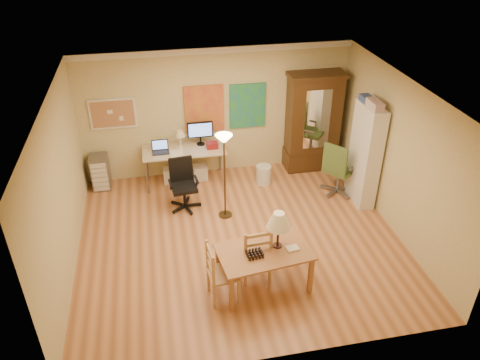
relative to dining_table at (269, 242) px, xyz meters
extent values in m
plane|color=#9E5F38|center=(-0.21, 1.16, -0.81)|extent=(5.50, 5.50, 0.00)
cube|color=white|center=(-0.21, 3.62, 1.83)|extent=(5.50, 0.08, 0.12)
cube|color=#AF7652|center=(-2.26, 3.63, 0.69)|extent=(0.90, 0.04, 0.62)
cube|color=gold|center=(-0.46, 3.63, 0.64)|extent=(0.80, 0.04, 1.00)
cube|color=teal|center=(0.44, 3.63, 0.64)|extent=(0.75, 0.04, 0.95)
cube|color=brown|center=(-0.08, -0.02, -0.15)|extent=(1.45, 0.98, 0.04)
cube|color=brown|center=(-0.65, -0.44, -0.49)|extent=(0.07, 0.07, 0.64)
cube|color=brown|center=(0.57, -0.29, -0.49)|extent=(0.07, 0.07, 0.64)
cube|color=brown|center=(-0.74, 0.24, -0.49)|extent=(0.07, 0.07, 0.64)
cube|color=brown|center=(0.49, 0.39, -0.49)|extent=(0.07, 0.07, 0.64)
cylinder|color=black|center=(0.14, 0.05, -0.12)|extent=(0.15, 0.15, 0.02)
cylinder|color=black|center=(0.14, 0.05, 0.05)|extent=(0.04, 0.04, 0.36)
cone|color=beige|center=(0.14, 0.05, 0.34)|extent=(0.36, 0.36, 0.25)
cube|color=white|center=(0.34, -0.06, -0.12)|extent=(0.20, 0.16, 0.03)
cube|color=black|center=(-0.24, -0.11, -0.09)|extent=(0.28, 0.23, 0.07)
cube|color=#B07250|center=(-0.17, 0.22, -0.34)|extent=(0.48, 0.46, 0.04)
cube|color=#B07250|center=(0.02, 0.42, -0.59)|extent=(0.04, 0.04, 0.45)
cube|color=#B07250|center=(-0.38, 0.40, -0.59)|extent=(0.04, 0.04, 0.45)
cube|color=#B07250|center=(0.04, 0.05, -0.59)|extent=(0.04, 0.04, 0.45)
cube|color=#B07250|center=(-0.35, 0.03, -0.59)|extent=(0.04, 0.04, 0.45)
cube|color=#B07250|center=(0.04, 0.05, -0.08)|extent=(0.04, 0.04, 0.52)
cube|color=#B07250|center=(-0.35, 0.03, -0.08)|extent=(0.04, 0.04, 0.52)
cube|color=#B07250|center=(-0.16, 0.04, -0.03)|extent=(0.39, 0.06, 0.05)
cube|color=#B07250|center=(-0.72, -0.14, -0.35)|extent=(0.46, 0.48, 0.04)
cube|color=#B07250|center=(-0.52, -0.32, -0.59)|extent=(0.04, 0.04, 0.44)
cube|color=#B07250|center=(-0.55, 0.07, -0.59)|extent=(0.04, 0.04, 0.44)
cube|color=#B07250|center=(-0.88, -0.35, -0.59)|extent=(0.04, 0.04, 0.44)
cube|color=#B07250|center=(-0.92, 0.03, -0.59)|extent=(0.04, 0.04, 0.44)
cube|color=#B07250|center=(-0.88, -0.35, -0.10)|extent=(0.04, 0.04, 0.51)
cube|color=#B07250|center=(-0.92, 0.03, -0.10)|extent=(0.04, 0.04, 0.51)
cube|color=#B07250|center=(-0.90, -0.16, -0.05)|extent=(0.06, 0.39, 0.05)
cylinder|color=#403119|center=(-0.34, 1.91, -0.80)|extent=(0.25, 0.25, 0.03)
cylinder|color=#403119|center=(-0.34, 1.91, 0.00)|extent=(0.03, 0.03, 1.57)
cone|color=#FFE0A5|center=(-0.34, 1.91, 0.80)|extent=(0.30, 0.30, 0.13)
cube|color=beige|center=(-0.95, 3.28, -0.06)|extent=(1.67, 0.73, 0.03)
cylinder|color=slate|center=(-1.74, 2.96, -0.45)|extent=(0.04, 0.04, 0.73)
cylinder|color=slate|center=(-0.17, 2.96, -0.45)|extent=(0.04, 0.04, 0.73)
cylinder|color=slate|center=(-1.74, 3.59, -0.45)|extent=(0.04, 0.04, 0.73)
cylinder|color=slate|center=(-0.17, 3.59, -0.45)|extent=(0.04, 0.04, 0.73)
cube|color=black|center=(-1.42, 3.23, -0.04)|extent=(0.33, 0.23, 0.02)
cube|color=black|center=(-1.42, 3.39, 0.07)|extent=(0.33, 0.06, 0.22)
cube|color=black|center=(-0.59, 3.43, 0.28)|extent=(0.52, 0.04, 0.33)
cone|color=beige|center=(-1.01, 3.38, 0.26)|extent=(0.21, 0.21, 0.13)
cube|color=white|center=(-1.11, 3.12, -0.05)|extent=(0.26, 0.33, 0.01)
cube|color=maroon|center=(-0.38, 3.23, 0.01)|extent=(0.23, 0.17, 0.13)
cube|color=white|center=(-1.27, 3.33, -0.65)|extent=(0.29, 0.25, 0.31)
cube|color=white|center=(-0.95, 3.33, -0.65)|extent=(0.29, 0.25, 0.31)
cube|color=silver|center=(-0.64, 3.33, -0.65)|extent=(0.29, 0.25, 0.31)
cylinder|color=black|center=(-1.06, 2.31, -0.57)|extent=(0.06, 0.06, 0.38)
cube|color=black|center=(-1.06, 2.31, -0.35)|extent=(0.50, 0.49, 0.07)
cube|color=black|center=(-1.08, 2.52, -0.06)|extent=(0.44, 0.09, 0.50)
cube|color=black|center=(-1.31, 2.28, -0.21)|extent=(0.07, 0.29, 0.03)
cube|color=black|center=(-0.81, 2.33, -0.21)|extent=(0.07, 0.29, 0.03)
cylinder|color=slate|center=(2.02, 2.29, -0.54)|extent=(0.07, 0.07, 0.44)
cube|color=#495F2B|center=(2.02, 2.29, -0.29)|extent=(0.72, 0.72, 0.08)
cube|color=#495F2B|center=(1.83, 2.14, 0.04)|extent=(0.35, 0.43, 0.57)
cube|color=slate|center=(2.19, 2.06, -0.13)|extent=(0.28, 0.24, 0.03)
cube|color=slate|center=(1.84, 2.51, -0.13)|extent=(0.28, 0.24, 0.03)
cube|color=slate|center=(-2.66, 3.40, -0.46)|extent=(0.35, 0.41, 0.71)
cube|color=silver|center=(-2.66, 3.19, -0.46)|extent=(0.30, 0.02, 0.61)
cube|color=#33220E|center=(1.80, 3.40, 0.22)|extent=(1.08, 0.49, 2.07)
cube|color=#33220E|center=(1.80, 3.40, -0.59)|extent=(1.12, 0.53, 0.41)
cube|color=white|center=(1.80, 3.15, 0.42)|extent=(0.54, 0.01, 1.28)
cube|color=#33220E|center=(1.80, 3.40, 1.29)|extent=(1.16, 0.55, 0.08)
cube|color=white|center=(2.34, 1.94, 0.18)|extent=(0.30, 0.79, 1.98)
cube|color=#993333|center=(2.30, 1.79, -0.33)|extent=(0.18, 0.40, 0.24)
cube|color=#334C99|center=(2.30, 2.14, 0.84)|extent=(0.18, 0.28, 0.20)
cylinder|color=silver|center=(0.64, 2.92, -0.61)|extent=(0.32, 0.32, 0.39)
camera|label=1|loc=(-1.46, -5.19, 4.33)|focal=35.00mm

